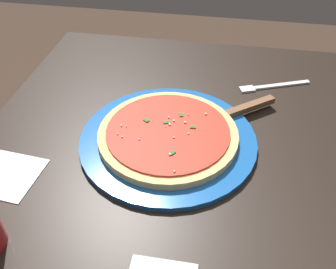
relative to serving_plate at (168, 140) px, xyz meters
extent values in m
cube|color=black|center=(0.39, -0.42, -0.40)|extent=(0.06, 0.06, 0.74)
cube|color=black|center=(0.39, 0.33, -0.40)|extent=(0.06, 0.06, 0.74)
cube|color=black|center=(-0.01, -0.04, -0.02)|extent=(0.96, 0.90, 0.03)
cylinder|color=#195199|center=(0.00, 0.00, 0.00)|extent=(0.37, 0.37, 0.01)
cylinder|color=#DBB26B|center=(0.00, 0.00, 0.01)|extent=(0.29, 0.29, 0.02)
cylinder|color=red|center=(0.00, 0.00, 0.02)|extent=(0.25, 0.25, 0.00)
sphere|color=#EFEACC|center=(-0.04, 0.09, 0.03)|extent=(0.00, 0.00, 0.00)
sphere|color=#EFEACC|center=(-0.04, 0.05, 0.03)|extent=(0.00, 0.00, 0.00)
sphere|color=#EFEACC|center=(0.03, -0.01, 0.03)|extent=(0.00, 0.00, 0.00)
sphere|color=#EFEACC|center=(-0.07, -0.02, 0.03)|extent=(0.01, 0.01, 0.01)
sphere|color=#EFEACC|center=(0.01, 0.01, 0.03)|extent=(0.00, 0.00, 0.00)
sphere|color=#EFEACC|center=(0.02, 0.00, 0.03)|extent=(0.01, 0.01, 0.01)
sphere|color=#EFEACC|center=(0.07, -0.07, 0.03)|extent=(0.01, 0.01, 0.01)
sphere|color=#EFEACC|center=(0.06, -0.03, 0.03)|extent=(0.00, 0.00, 0.00)
sphere|color=#EFEACC|center=(-0.03, 0.10, 0.03)|extent=(0.00, 0.00, 0.00)
sphere|color=#EFEACC|center=(0.03, -0.03, 0.03)|extent=(0.01, 0.01, 0.01)
sphere|color=#EFEACC|center=(-0.02, -0.02, 0.03)|extent=(0.00, 0.00, 0.00)
sphere|color=#EFEACC|center=(0.04, 0.01, 0.03)|extent=(0.00, 0.00, 0.00)
sphere|color=#EFEACC|center=(-0.01, -0.05, 0.03)|extent=(0.00, 0.00, 0.00)
sphere|color=#EFEACC|center=(0.00, 0.10, 0.03)|extent=(0.00, 0.00, 0.00)
sphere|color=#EFEACC|center=(-0.11, -0.03, 0.03)|extent=(0.00, 0.00, 0.00)
sphere|color=#EFEACC|center=(0.00, 0.09, 0.03)|extent=(0.00, 0.00, 0.00)
cube|color=#23561E|center=(0.02, 0.05, 0.03)|extent=(0.01, 0.01, 0.00)
cube|color=#23561E|center=(-0.07, -0.02, 0.03)|extent=(0.01, 0.01, 0.00)
cube|color=#23561E|center=(0.02, 0.01, 0.03)|extent=(0.01, 0.01, 0.00)
cube|color=#23561E|center=(0.05, -0.02, 0.03)|extent=(0.01, 0.01, 0.00)
cube|color=#23561E|center=(0.02, -0.05, 0.03)|extent=(0.01, 0.01, 0.00)
cube|color=silver|center=(0.06, -0.08, 0.01)|extent=(0.11, 0.11, 0.00)
cube|color=brown|center=(0.13, -0.17, 0.01)|extent=(0.09, 0.11, 0.01)
cube|color=white|center=(-0.15, 0.30, 0.00)|extent=(0.13, 0.15, 0.00)
cube|color=silver|center=(0.26, -0.25, 0.00)|extent=(0.07, 0.14, 0.00)
cube|color=silver|center=(0.23, -0.16, 0.00)|extent=(0.04, 0.04, 0.00)
camera|label=1|loc=(-0.57, -0.10, 0.51)|focal=39.26mm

